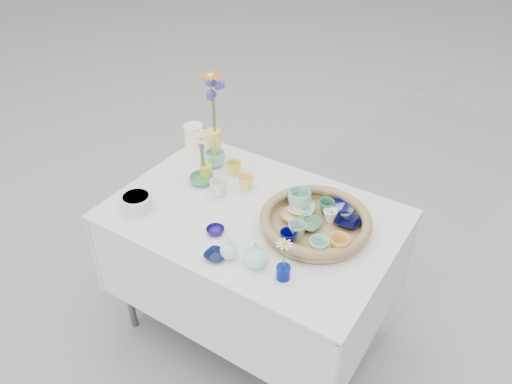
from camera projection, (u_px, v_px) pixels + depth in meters
The scene contains 34 objects.
ground at pixel (254, 325), 2.67m from camera, with size 80.00×80.00×0.00m, color gray.
display_table at pixel (254, 325), 2.67m from camera, with size 1.26×0.86×0.77m, color silver, non-canonical shape.
wicker_tray at pixel (315, 222), 2.11m from camera, with size 0.47×0.47×0.08m, color olive, non-canonical shape.
tray_ceramic_0 at pixel (336, 208), 2.19m from camera, with size 0.11×0.11×0.03m, color #100C5A.
tray_ceramic_1 at pixel (348, 222), 2.12m from camera, with size 0.11×0.11×0.03m, color black.
tray_ceramic_2 at pixel (339, 245), 1.97m from camera, with size 0.08×0.08×0.08m, color #FCAF48.
tray_ceramic_3 at pixel (308, 224), 2.11m from camera, with size 0.11×0.11×0.03m, color #42794D.
tray_ceramic_4 at pixel (297, 231), 2.04m from camera, with size 0.08×0.08×0.07m, color #96B8A4.
tray_ceramic_5 at pixel (301, 209), 2.19m from camera, with size 0.11×0.11×0.03m, color silver.
tray_ceramic_6 at pixel (299, 199), 2.21m from camera, with size 0.11×0.11×0.08m, color #97CFBD.
tray_ceramic_7 at pixel (330, 216), 2.13m from camera, with size 0.06×0.06×0.06m, color white.
tray_ceramic_8 at pixel (344, 211), 2.18m from camera, with size 0.08×0.08×0.03m, color #A6DBED.
tray_ceramic_9 at pixel (288, 238), 2.01m from camera, with size 0.07×0.07×0.06m, color #030453.
tray_ceramic_10 at pixel (293, 217), 2.15m from camera, with size 0.10×0.10×0.03m, color #E1B677.
tray_ceramic_11 at pixel (319, 247), 1.96m from camera, with size 0.08×0.08×0.07m, color #87D6BA.
tray_ceramic_12 at pixel (326, 207), 2.17m from camera, with size 0.07×0.07×0.06m, color #307351.
loose_ceramic_0 at pixel (234, 168), 2.46m from camera, with size 0.08×0.08×0.07m, color gold.
loose_ceramic_1 at pixel (246, 182), 2.35m from camera, with size 0.08×0.08×0.07m, color #FFCD66.
loose_ceramic_2 at pixel (202, 180), 2.40m from camera, with size 0.12×0.12×0.04m, color #3E955C.
loose_ceramic_3 at pixel (219, 188), 2.31m from camera, with size 0.09×0.09×0.08m, color silver.
loose_ceramic_4 at pixel (215, 231), 2.10m from camera, with size 0.08×0.08×0.02m, color #140959.
loose_ceramic_5 at pixel (215, 159), 2.52m from camera, with size 0.10×0.10×0.08m, color #82C5B9.
loose_ceramic_6 at pixel (216, 255), 1.98m from camera, with size 0.09×0.09×0.02m, color #091134.
fluted_bowl at pixel (137, 203), 2.22m from camera, with size 0.14×0.14×0.07m, color silver, non-canonical shape.
bud_vase_paleblue at pixel (229, 247), 1.96m from camera, with size 0.07×0.07×0.11m, color silver, non-canonical shape.
bud_vase_seafoam at pixel (256, 255), 1.93m from camera, with size 0.10×0.10×0.10m, color #A8EED6.
bud_vase_cobalt at pixel (283, 272), 1.88m from camera, with size 0.06×0.06×0.06m, color #000E69.
single_daisy at pixel (284, 255), 1.84m from camera, with size 0.07×0.07×0.13m, color silver, non-canonical shape.
tall_vase_yellow at pixel (214, 144), 2.56m from camera, with size 0.08×0.08×0.16m, color #F5D756.
gerbera at pixel (212, 105), 2.42m from camera, with size 0.12×0.12×0.32m, color orange, non-canonical shape.
hydrangea at pixel (214, 111), 2.45m from camera, with size 0.09×0.09×0.31m, color #4A349D, non-canonical shape.
white_pitcher at pixel (194, 137), 2.64m from camera, with size 0.14×0.10×0.14m, color white, non-canonical shape.
daisy_cup at pixel (206, 171), 2.44m from camera, with size 0.06×0.06×0.07m, color yellow.
daisy_posy at pixel (204, 150), 2.38m from camera, with size 0.08×0.08×0.16m, color #ECEBCD, non-canonical shape.
Camera 1 is at (0.96, -1.46, 2.14)m, focal length 35.00 mm.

